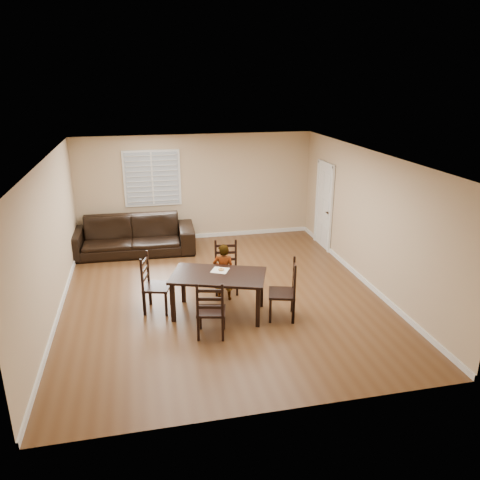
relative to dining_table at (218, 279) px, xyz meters
name	(u,v)px	position (x,y,z in m)	size (l,w,h in m)	color
ground	(221,294)	(0.18, 0.77, -0.67)	(7.00, 7.00, 0.00)	brown
room	(220,203)	(0.21, 0.94, 1.13)	(6.04, 7.04, 2.72)	tan
dining_table	(218,279)	(0.00, 0.00, 0.00)	(1.84, 1.40, 0.76)	black
chair_near	(226,268)	(0.32, 0.99, -0.21)	(0.51, 0.49, 1.02)	black
chair_far	(211,313)	(-0.27, -0.82, -0.22)	(0.54, 0.51, 1.01)	black
chair_left	(150,285)	(-1.18, 0.41, -0.19)	(0.57, 0.59, 1.08)	black
chair_right	(289,292)	(1.18, -0.41, -0.18)	(0.57, 0.59, 1.08)	black
child	(224,272)	(0.20, 0.56, -0.12)	(0.41, 0.27, 1.11)	gray
napkin	(220,270)	(0.06, 0.17, 0.09)	(0.28, 0.28, 0.00)	beige
donut	(221,269)	(0.08, 0.17, 0.11)	(0.11, 0.11, 0.04)	#B98042
sofa	(132,235)	(-1.51, 3.50, -0.24)	(2.97, 1.16, 0.87)	black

